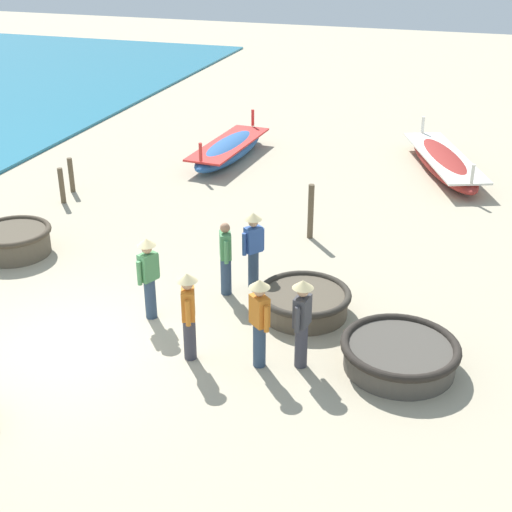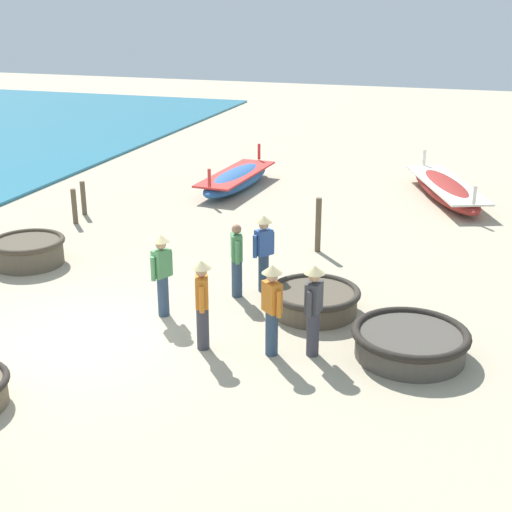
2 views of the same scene
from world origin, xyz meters
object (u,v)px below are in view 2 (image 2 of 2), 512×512
object	(u,v)px
fisherman_hauling	(202,299)
fisherman_by_coracle	(264,248)
long_boat_green_hull	(445,189)
fisherman_standing_left	(272,304)
coracle_beside_post	(314,299)
mooring_post_inland	(74,206)
coracle_center	(410,342)
fisherman_standing_right	(237,259)
fisherman_with_hat	(314,304)
long_boat_ochre_hull	(236,179)
coracle_weathered	(28,250)
fisherman_crouching	(162,270)
mooring_post_shoreline	(318,225)
mooring_post_mid_beach	(83,198)

from	to	relation	value
fisherman_hauling	fisherman_by_coracle	distance (m)	2.85
long_boat_green_hull	fisherman_standing_left	bearing A→B (deg)	-100.86
coracle_beside_post	mooring_post_inland	xyz separation A→B (m)	(-7.62, 3.70, 0.21)
coracle_center	fisherman_standing_right	bearing A→B (deg)	157.02
fisherman_with_hat	fisherman_standing_right	distance (m)	2.93
long_boat_ochre_hull	long_boat_green_hull	distance (m)	6.59
coracle_weathered	mooring_post_inland	bearing A→B (deg)	101.85
fisherman_crouching	coracle_weathered	bearing A→B (deg)	158.76
long_boat_green_hull	fisherman_by_coracle	xyz separation A→B (m)	(-3.16, -8.69, 0.65)
fisherman_hauling	mooring_post_shoreline	distance (m)	5.68
mooring_post_inland	mooring_post_mid_beach	bearing A→B (deg)	104.04
coracle_beside_post	fisherman_by_coracle	bearing A→B (deg)	150.01
coracle_weathered	fisherman_hauling	size ratio (longest dim) A/B	1.03
fisherman_hauling	fisherman_standing_right	xyz separation A→B (m)	(-0.20, 2.40, -0.12)
long_boat_ochre_hull	coracle_center	bearing A→B (deg)	-56.00
fisherman_standing_right	mooring_post_mid_beach	distance (m)	7.43
fisherman_standing_left	fisherman_by_coracle	world-z (taller)	same
long_boat_ochre_hull	fisherman_standing_left	world-z (taller)	fisherman_standing_left
coracle_beside_post	fisherman_standing_left	size ratio (longest dim) A/B	1.09
fisherman_with_hat	mooring_post_inland	world-z (taller)	fisherman_with_hat
coracle_beside_post	mooring_post_inland	size ratio (longest dim) A/B	1.87
coracle_beside_post	fisherman_standing_right	size ratio (longest dim) A/B	1.16
long_boat_green_hull	mooring_post_mid_beach	distance (m)	10.88
coracle_beside_post	fisherman_by_coracle	xyz separation A→B (m)	(-1.28, 0.74, 0.68)
coracle_center	coracle_weathered	bearing A→B (deg)	168.19
fisherman_hauling	fisherman_standing_left	xyz separation A→B (m)	(1.22, 0.16, 0.00)
fisherman_standing_left	fisherman_crouching	size ratio (longest dim) A/B	1.00
coracle_weathered	mooring_post_mid_beach	world-z (taller)	mooring_post_mid_beach
coracle_center	fisherman_crouching	xyz separation A→B (m)	(-4.78, 0.25, 0.67)
coracle_beside_post	fisherman_standing_right	bearing A→B (deg)	170.11
coracle_beside_post	coracle_weathered	size ratio (longest dim) A/B	1.06
fisherman_with_hat	coracle_beside_post	bearing A→B (deg)	102.53
mooring_post_mid_beach	fisherman_by_coracle	bearing A→B (deg)	-29.99
long_boat_green_hull	fisherman_hauling	xyz separation A→B (m)	(-3.40, -11.53, 0.65)
fisherman_hauling	fisherman_standing_left	size ratio (longest dim) A/B	1.00
fisherman_with_hat	fisherman_crouching	xyz separation A→B (m)	(-3.16, 0.70, 0.00)
fisherman_with_hat	fisherman_hauling	distance (m)	1.94
fisherman_standing_right	mooring_post_inland	size ratio (longest dim) A/B	1.61
mooring_post_mid_beach	mooring_post_inland	world-z (taller)	same
fisherman_crouching	long_boat_ochre_hull	bearing A→B (deg)	101.02
fisherman_with_hat	fisherman_crouching	bearing A→B (deg)	167.49
coracle_center	mooring_post_shoreline	bearing A→B (deg)	119.92
fisherman_crouching	mooring_post_mid_beach	bearing A→B (deg)	132.30
fisherman_standing_right	fisherman_by_coracle	size ratio (longest dim) A/B	0.94
mooring_post_shoreline	fisherman_with_hat	bearing A→B (deg)	-77.74
long_boat_green_hull	fisherman_standing_left	distance (m)	11.59
coracle_beside_post	fisherman_with_hat	size ratio (longest dim) A/B	1.09
fisherman_by_coracle	coracle_beside_post	bearing A→B (deg)	-29.99
fisherman_standing_left	fisherman_by_coracle	bearing A→B (deg)	110.13
fisherman_standing_left	coracle_weathered	bearing A→B (deg)	159.19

